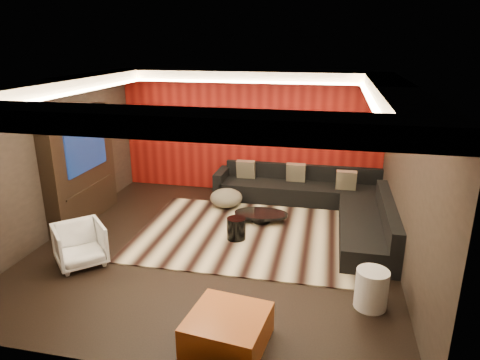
% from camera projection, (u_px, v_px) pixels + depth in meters
% --- Properties ---
extents(floor, '(6.00, 6.00, 0.02)m').
position_uv_depth(floor, '(216.00, 247.00, 7.46)').
color(floor, black).
rests_on(floor, ground).
extents(ceiling, '(6.00, 6.00, 0.02)m').
position_uv_depth(ceiling, '(213.00, 82.00, 6.57)').
color(ceiling, silver).
rests_on(ceiling, ground).
extents(wall_back, '(6.00, 0.02, 2.80)m').
position_uv_depth(wall_back, '(250.00, 133.00, 9.81)').
color(wall_back, black).
rests_on(wall_back, ground).
extents(wall_left, '(0.02, 6.00, 2.80)m').
position_uv_depth(wall_left, '(52.00, 159.00, 7.62)').
color(wall_left, black).
rests_on(wall_left, ground).
extents(wall_right, '(0.02, 6.00, 2.80)m').
position_uv_depth(wall_right, '(408.00, 182.00, 6.41)').
color(wall_right, black).
rests_on(wall_right, ground).
extents(red_feature_wall, '(5.98, 0.05, 2.78)m').
position_uv_depth(red_feature_wall, '(249.00, 133.00, 9.77)').
color(red_feature_wall, '#6B0C0A').
rests_on(red_feature_wall, ground).
extents(soffit_back, '(6.00, 0.60, 0.22)m').
position_uv_depth(soffit_back, '(247.00, 76.00, 9.12)').
color(soffit_back, silver).
rests_on(soffit_back, ground).
extents(soffit_front, '(6.00, 0.60, 0.22)m').
position_uv_depth(soffit_front, '(137.00, 121.00, 4.11)').
color(soffit_front, silver).
rests_on(soffit_front, ground).
extents(soffit_left, '(0.60, 4.80, 0.22)m').
position_uv_depth(soffit_left, '(58.00, 86.00, 7.16)').
color(soffit_left, silver).
rests_on(soffit_left, ground).
extents(soffit_right, '(0.60, 4.80, 0.22)m').
position_uv_depth(soffit_right, '(396.00, 95.00, 6.07)').
color(soffit_right, silver).
rests_on(soffit_right, ground).
extents(cove_back, '(4.80, 0.08, 0.04)m').
position_uv_depth(cove_back, '(244.00, 82.00, 8.83)').
color(cove_back, '#FFD899').
rests_on(cove_back, ground).
extents(cove_front, '(4.80, 0.08, 0.04)m').
position_uv_depth(cove_front, '(152.00, 124.00, 4.45)').
color(cove_front, '#FFD899').
rests_on(cove_front, ground).
extents(cove_left, '(0.08, 4.80, 0.04)m').
position_uv_depth(cove_left, '(77.00, 92.00, 7.12)').
color(cove_left, '#FFD899').
rests_on(cove_left, ground).
extents(cove_right, '(0.08, 4.80, 0.04)m').
position_uv_depth(cove_right, '(370.00, 100.00, 6.16)').
color(cove_right, '#FFD899').
rests_on(cove_right, ground).
extents(tv_surround, '(0.30, 2.00, 2.20)m').
position_uv_depth(tv_surround, '(81.00, 167.00, 8.24)').
color(tv_surround, black).
rests_on(tv_surround, ground).
extents(tv_screen, '(0.04, 1.30, 0.80)m').
position_uv_depth(tv_screen, '(86.00, 150.00, 8.10)').
color(tv_screen, black).
rests_on(tv_screen, ground).
extents(tv_shelf, '(0.04, 1.60, 0.04)m').
position_uv_depth(tv_shelf, '(90.00, 187.00, 8.34)').
color(tv_shelf, black).
rests_on(tv_shelf, ground).
extents(rug, '(4.02, 3.03, 0.02)m').
position_uv_depth(rug, '(248.00, 234.00, 7.89)').
color(rug, beige).
rests_on(rug, floor).
extents(coffee_table, '(1.11, 1.11, 0.18)m').
position_uv_depth(coffee_table, '(261.00, 217.00, 8.43)').
color(coffee_table, black).
rests_on(coffee_table, rug).
extents(drum_stool, '(0.37, 0.37, 0.40)m').
position_uv_depth(drum_stool, '(236.00, 228.00, 7.64)').
color(drum_stool, black).
rests_on(drum_stool, rug).
extents(striped_pouf, '(0.84, 0.84, 0.38)m').
position_uv_depth(striped_pouf, '(226.00, 198.00, 9.14)').
color(striped_pouf, '#B6AC8D').
rests_on(striped_pouf, rug).
extents(white_side_table, '(0.56, 0.56, 0.54)m').
position_uv_depth(white_side_table, '(371.00, 289.00, 5.70)').
color(white_side_table, silver).
rests_on(white_side_table, floor).
extents(orange_ottoman, '(1.00, 1.00, 0.40)m').
position_uv_depth(orange_ottoman, '(228.00, 330.00, 5.01)').
color(orange_ottoman, '#984713').
rests_on(orange_ottoman, floor).
extents(armchair, '(1.04, 1.04, 0.68)m').
position_uv_depth(armchair, '(80.00, 245.00, 6.78)').
color(armchair, silver).
rests_on(armchair, floor).
extents(sectional_sofa, '(3.65, 3.50, 0.75)m').
position_uv_depth(sectional_sofa, '(321.00, 202.00, 8.75)').
color(sectional_sofa, black).
rests_on(sectional_sofa, floor).
extents(throw_pillows, '(2.64, 0.53, 0.44)m').
position_uv_depth(throw_pillows, '(295.00, 174.00, 9.41)').
color(throw_pillows, tan).
rests_on(throw_pillows, sectional_sofa).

